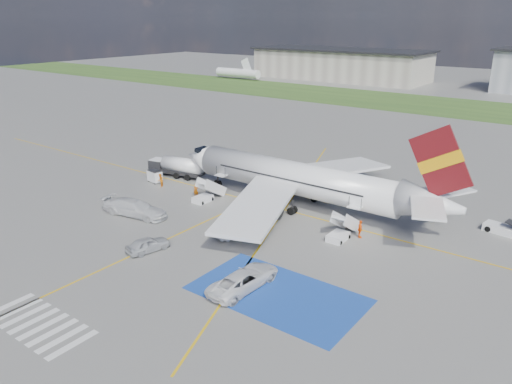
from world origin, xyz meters
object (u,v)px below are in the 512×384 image
airliner (305,180)px  fuel_tanker (177,168)px  van_white_b (135,205)px  gpu_cart (155,177)px  belt_loader (509,231)px  car_silver_a (148,244)px  van_white_a (244,277)px  car_silver_b (235,230)px

airliner → fuel_tanker: 20.94m
van_white_b → airliner: bearing=-55.4°
fuel_tanker → gpu_cart: 3.73m
belt_loader → car_silver_a: size_ratio=1.26×
car_silver_a → van_white_a: size_ratio=0.77×
fuel_tanker → van_white_a: bearing=-45.9°
airliner → fuel_tanker: bearing=-179.0°
car_silver_a → car_silver_b: bearing=-107.7°
fuel_tanker → van_white_a: size_ratio=1.53×
van_white_a → van_white_b: van_white_b is taller
belt_loader → car_silver_b: bearing=-133.7°
van_white_a → gpu_cart: bearing=-26.4°
fuel_tanker → van_white_b: fuel_tanker is taller
van_white_a → car_silver_a: bearing=3.0°
belt_loader → van_white_a: (-15.45, -24.83, 0.65)m
van_white_a → fuel_tanker: bearing=-32.6°
fuel_tanker → van_white_b: 14.84m
belt_loader → car_silver_a: (-27.09, -24.98, 0.34)m
car_silver_b → van_white_b: size_ratio=0.72×
airliner → gpu_cart: bearing=-169.3°
gpu_cart → car_silver_a: size_ratio=0.51×
airliner → van_white_a: bearing=-73.3°
belt_loader → car_silver_b: size_ratio=1.21×
airliner → van_white_a: airliner is taller
van_white_b → fuel_tanker: bearing=17.4°
car_silver_a → van_white_b: (-8.17, 5.34, 0.48)m
belt_loader → van_white_a: size_ratio=0.97×
belt_loader → van_white_a: bearing=-113.0°
airliner → belt_loader: airliner is taller
fuel_tanker → van_white_b: size_ratio=1.37×
van_white_a → van_white_b: size_ratio=0.89×
gpu_cart → car_silver_a: gpu_cart is taller
airliner → gpu_cart: 21.92m
van_white_a → van_white_b: 20.48m
car_silver_a → fuel_tanker: bearing=-38.6°
belt_loader → van_white_a: van_white_a is taller
gpu_cart → van_white_a: bearing=-19.5°
car_silver_a → van_white_a: van_white_a is taller
gpu_cart → airliner: bearing=19.8°
gpu_cart → van_white_b: (7.23, -9.59, 0.45)m
belt_loader → van_white_b: 40.37m
fuel_tanker → car_silver_a: bearing=-62.5°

